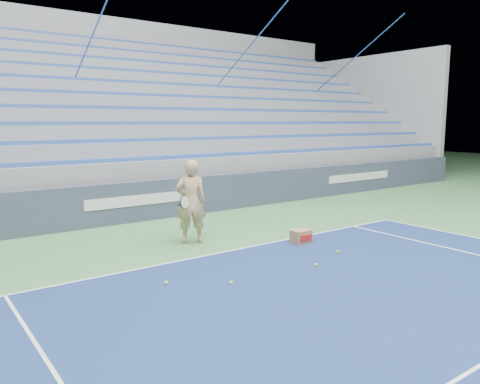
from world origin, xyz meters
name	(u,v)px	position (x,y,z in m)	size (l,w,h in m)	color
sponsor_barrier	(141,201)	(0.00, 15.88, 0.55)	(30.00, 0.32, 1.10)	#384056
bleachers	(73,131)	(0.00, 21.60, 2.36)	(31.00, 9.15, 7.30)	gray
tennis_player	(191,202)	(-0.10, 12.98, 0.94)	(1.01, 0.96, 1.88)	tan
ball_box	(301,237)	(1.85, 11.47, 0.16)	(0.42, 0.33, 0.31)	#9A704A
tennis_ball_0	(316,265)	(0.91, 10.07, 0.03)	(0.07, 0.07, 0.07)	#E2F031
tennis_ball_1	(338,252)	(1.93, 10.45, 0.03)	(0.07, 0.07, 0.07)	#E2F031
tennis_ball_2	(231,283)	(-0.96, 10.21, 0.03)	(0.07, 0.07, 0.07)	#E2F031
tennis_ball_3	(166,283)	(-1.84, 10.85, 0.03)	(0.07, 0.07, 0.07)	#E2F031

